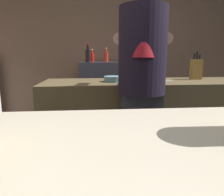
{
  "coord_description": "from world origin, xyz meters",
  "views": [
    {
      "loc": [
        -0.23,
        -1.22,
        1.16
      ],
      "look_at": [
        -0.19,
        -0.75,
        1.06
      ],
      "focal_mm": 33.25,
      "sensor_mm": 36.0,
      "label": 1
    }
  ],
  "objects_px": {
    "bartender": "(142,80)",
    "chefs_knife": "(161,81)",
    "bottle_olive_oil": "(106,57)",
    "bottle_hot_sauce": "(123,56)",
    "bottle_soy": "(88,55)",
    "mixing_bowl": "(114,79)",
    "knife_block": "(196,69)",
    "bottle_vinegar": "(92,57)"
  },
  "relations": [
    {
      "from": "bottle_olive_oil",
      "to": "bottle_vinegar",
      "type": "bearing_deg",
      "value": 159.42
    },
    {
      "from": "knife_block",
      "to": "bottle_soy",
      "type": "relative_size",
      "value": 1.09
    },
    {
      "from": "bottle_soy",
      "to": "chefs_knife",
      "type": "bearing_deg",
      "value": -58.94
    },
    {
      "from": "knife_block",
      "to": "bottle_olive_oil",
      "type": "relative_size",
      "value": 1.35
    },
    {
      "from": "bartender",
      "to": "bottle_vinegar",
      "type": "xyz_separation_m",
      "value": [
        -0.36,
        1.75,
        0.16
      ]
    },
    {
      "from": "bottle_vinegar",
      "to": "bartender",
      "type": "bearing_deg",
      "value": -78.27
    },
    {
      "from": "mixing_bowl",
      "to": "bottle_soy",
      "type": "height_order",
      "value": "bottle_soy"
    },
    {
      "from": "mixing_bowl",
      "to": "bartender",
      "type": "bearing_deg",
      "value": -69.38
    },
    {
      "from": "mixing_bowl",
      "to": "bottle_vinegar",
      "type": "xyz_separation_m",
      "value": [
        -0.2,
        1.32,
        0.2
      ]
    },
    {
      "from": "knife_block",
      "to": "bottle_hot_sauce",
      "type": "distance_m",
      "value": 1.23
    },
    {
      "from": "bottle_vinegar",
      "to": "bottle_soy",
      "type": "bearing_deg",
      "value": -107.11
    },
    {
      "from": "bottle_olive_oil",
      "to": "bottle_soy",
      "type": "height_order",
      "value": "bottle_soy"
    },
    {
      "from": "mixing_bowl",
      "to": "bottle_olive_oil",
      "type": "bearing_deg",
      "value": 89.66
    },
    {
      "from": "bartender",
      "to": "bottle_hot_sauce",
      "type": "distance_m",
      "value": 1.64
    },
    {
      "from": "bartender",
      "to": "bottle_olive_oil",
      "type": "distance_m",
      "value": 1.69
    },
    {
      "from": "mixing_bowl",
      "to": "bottle_hot_sauce",
      "type": "height_order",
      "value": "bottle_hot_sauce"
    },
    {
      "from": "bartender",
      "to": "chefs_knife",
      "type": "relative_size",
      "value": 7.14
    },
    {
      "from": "bottle_olive_oil",
      "to": "bottle_hot_sauce",
      "type": "height_order",
      "value": "bottle_hot_sauce"
    },
    {
      "from": "bottle_vinegar",
      "to": "bottle_soy",
      "type": "xyz_separation_m",
      "value": [
        -0.06,
        -0.18,
        0.03
      ]
    },
    {
      "from": "bartender",
      "to": "knife_block",
      "type": "relative_size",
      "value": 6.15
    },
    {
      "from": "bartender",
      "to": "knife_block",
      "type": "bearing_deg",
      "value": -40.31
    },
    {
      "from": "knife_block",
      "to": "bottle_vinegar",
      "type": "distance_m",
      "value": 1.6
    },
    {
      "from": "bartender",
      "to": "mixing_bowl",
      "type": "xyz_separation_m",
      "value": [
        -0.16,
        0.43,
        -0.04
      ]
    },
    {
      "from": "mixing_bowl",
      "to": "chefs_knife",
      "type": "distance_m",
      "value": 0.44
    },
    {
      "from": "bottle_olive_oil",
      "to": "mixing_bowl",
      "type": "bearing_deg",
      "value": -90.34
    },
    {
      "from": "bartender",
      "to": "mixing_bowl",
      "type": "relative_size",
      "value": 9.39
    },
    {
      "from": "bottle_soy",
      "to": "bottle_hot_sauce",
      "type": "distance_m",
      "value": 0.52
    },
    {
      "from": "knife_block",
      "to": "bottle_vinegar",
      "type": "height_order",
      "value": "bottle_vinegar"
    },
    {
      "from": "mixing_bowl",
      "to": "bottle_olive_oil",
      "type": "height_order",
      "value": "bottle_olive_oil"
    },
    {
      "from": "knife_block",
      "to": "mixing_bowl",
      "type": "distance_m",
      "value": 0.87
    },
    {
      "from": "bartender",
      "to": "knife_block",
      "type": "distance_m",
      "value": 0.89
    },
    {
      "from": "knife_block",
      "to": "bottle_olive_oil",
      "type": "xyz_separation_m",
      "value": [
        -0.85,
        1.12,
        0.12
      ]
    },
    {
      "from": "bartender",
      "to": "bottle_vinegar",
      "type": "height_order",
      "value": "bartender"
    },
    {
      "from": "chefs_knife",
      "to": "bottle_hot_sauce",
      "type": "height_order",
      "value": "bottle_hot_sauce"
    },
    {
      "from": "knife_block",
      "to": "bottle_olive_oil",
      "type": "height_order",
      "value": "bottle_olive_oil"
    },
    {
      "from": "mixing_bowl",
      "to": "bottle_vinegar",
      "type": "height_order",
      "value": "bottle_vinegar"
    },
    {
      "from": "bottle_olive_oil",
      "to": "bottle_soy",
      "type": "xyz_separation_m",
      "value": [
        -0.27,
        -0.1,
        0.02
      ]
    },
    {
      "from": "bartender",
      "to": "bottle_soy",
      "type": "xyz_separation_m",
      "value": [
        -0.42,
        1.57,
        0.19
      ]
    },
    {
      "from": "bottle_vinegar",
      "to": "bottle_soy",
      "type": "distance_m",
      "value": 0.19
    },
    {
      "from": "mixing_bowl",
      "to": "bottle_soy",
      "type": "distance_m",
      "value": 1.19
    },
    {
      "from": "knife_block",
      "to": "chefs_knife",
      "type": "relative_size",
      "value": 1.16
    },
    {
      "from": "knife_block",
      "to": "bottle_hot_sauce",
      "type": "height_order",
      "value": "bottle_hot_sauce"
    }
  ]
}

